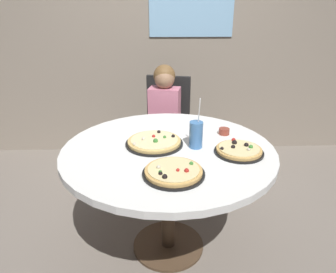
% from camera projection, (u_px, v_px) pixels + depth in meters
% --- Properties ---
extents(ground_plane, '(8.00, 8.00, 0.00)m').
position_uv_depth(ground_plane, '(168.00, 246.00, 2.15)').
color(ground_plane, slate).
extents(wall_with_window, '(5.20, 0.14, 2.90)m').
position_uv_depth(wall_with_window, '(163.00, 14.00, 3.10)').
color(wall_with_window, gray).
rests_on(wall_with_window, ground_plane).
extents(dining_table, '(1.27, 1.27, 0.75)m').
position_uv_depth(dining_table, '(168.00, 161.00, 1.89)').
color(dining_table, white).
rests_on(dining_table, ground_plane).
extents(chair_wooden, '(0.48, 0.48, 0.95)m').
position_uv_depth(chair_wooden, '(167.00, 123.00, 2.86)').
color(chair_wooden, black).
rests_on(chair_wooden, ground_plane).
extents(diner_child, '(0.33, 0.43, 1.08)m').
position_uv_depth(diner_child, '(163.00, 136.00, 2.71)').
color(diner_child, '#3F4766').
rests_on(diner_child, ground_plane).
extents(pizza_veggie, '(0.35, 0.35, 0.05)m').
position_uv_depth(pizza_veggie, '(154.00, 142.00, 1.89)').
color(pizza_veggie, black).
rests_on(pizza_veggie, dining_table).
extents(pizza_cheese, '(0.32, 0.32, 0.05)m').
position_uv_depth(pizza_cheese, '(173.00, 172.00, 1.55)').
color(pizza_cheese, black).
rests_on(pizza_cheese, dining_table).
extents(pizza_pepperoni, '(0.28, 0.28, 0.05)m').
position_uv_depth(pizza_pepperoni, '(239.00, 150.00, 1.78)').
color(pizza_pepperoni, black).
rests_on(pizza_pepperoni, dining_table).
extents(soda_cup, '(0.08, 0.08, 0.31)m').
position_uv_depth(soda_cup, '(196.00, 135.00, 1.82)').
color(soda_cup, '#3F72B2').
rests_on(soda_cup, dining_table).
extents(sauce_bowl, '(0.07, 0.07, 0.04)m').
position_uv_depth(sauce_bowl, '(224.00, 131.00, 2.04)').
color(sauce_bowl, brown).
rests_on(sauce_bowl, dining_table).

